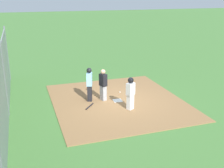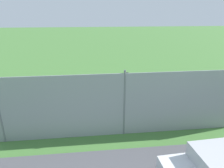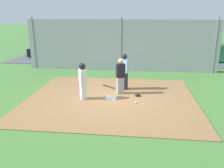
% 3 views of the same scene
% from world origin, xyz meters
% --- Properties ---
extents(ground_plane, '(140.00, 140.00, 0.00)m').
position_xyz_m(ground_plane, '(0.00, 0.00, 0.00)').
color(ground_plane, '#477A38').
extents(dirt_infield, '(7.20, 6.40, 0.03)m').
position_xyz_m(dirt_infield, '(0.00, 0.00, 0.01)').
color(dirt_infield, olive).
rests_on(dirt_infield, ground_plane).
extents(home_plate, '(0.47, 0.47, 0.02)m').
position_xyz_m(home_plate, '(0.00, 0.00, 0.04)').
color(home_plate, white).
rests_on(home_plate, dirt_infield).
extents(catcher, '(0.44, 0.37, 1.62)m').
position_xyz_m(catcher, '(-0.34, -0.65, 0.87)').
color(catcher, '#9E9EA3').
rests_on(catcher, dirt_infield).
extents(umpire, '(0.44, 0.37, 1.72)m').
position_xyz_m(umpire, '(-0.47, -1.33, 0.93)').
color(umpire, black).
rests_on(umpire, dirt_infield).
extents(runner, '(0.41, 0.46, 1.57)m').
position_xyz_m(runner, '(1.18, 0.21, 0.91)').
color(runner, silver).
rests_on(runner, dirt_infield).
extents(baseball_bat, '(0.65, 0.54, 0.06)m').
position_xyz_m(baseball_bat, '(0.32, -1.55, 0.06)').
color(baseball_bat, black).
rests_on(baseball_bat, dirt_infield).
extents(catcher_mask, '(0.24, 0.20, 0.12)m').
position_xyz_m(catcher_mask, '(-1.14, -0.36, 0.09)').
color(catcher_mask, black).
rests_on(catcher_mask, dirt_infield).
extents(baseball, '(0.07, 0.07, 0.07)m').
position_xyz_m(baseball, '(-1.06, 0.51, 0.07)').
color(baseball, white).
rests_on(baseball, dirt_infield).
extents(backstop_fence, '(12.00, 0.10, 3.35)m').
position_xyz_m(backstop_fence, '(0.00, -5.24, 1.60)').
color(backstop_fence, '#93999E').
rests_on(backstop_fence, ground_plane).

